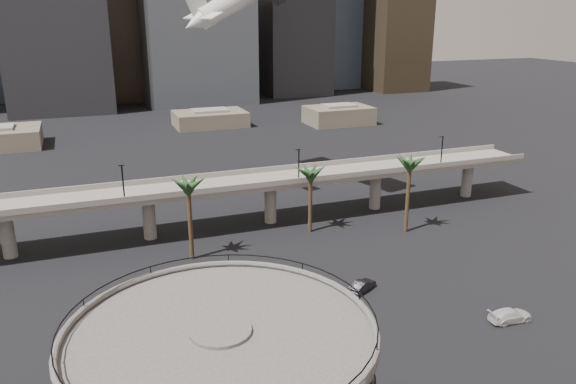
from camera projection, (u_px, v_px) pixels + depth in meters
name	position (u px, v px, depth m)	size (l,w,h in m)	color
overpass	(211.00, 191.00, 98.69)	(130.00, 9.30, 14.70)	slate
palm_trees	(308.00, 176.00, 92.97)	(42.40, 10.40, 14.00)	#48321F
low_buildings	(169.00, 125.00, 180.08)	(135.00, 27.50, 6.80)	brown
car_a	(251.00, 358.00, 62.30)	(1.74, 4.33, 1.48)	#B3192B
car_b	(362.00, 286.00, 78.58)	(1.68, 4.81, 1.58)	black
car_c	(510.00, 315.00, 70.84)	(2.33, 5.73, 1.66)	silver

